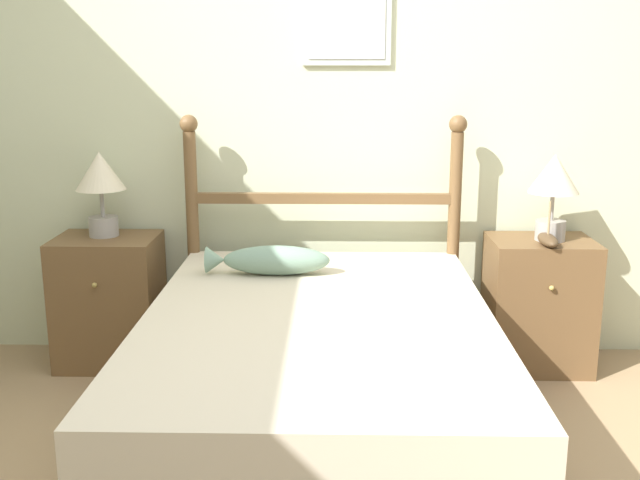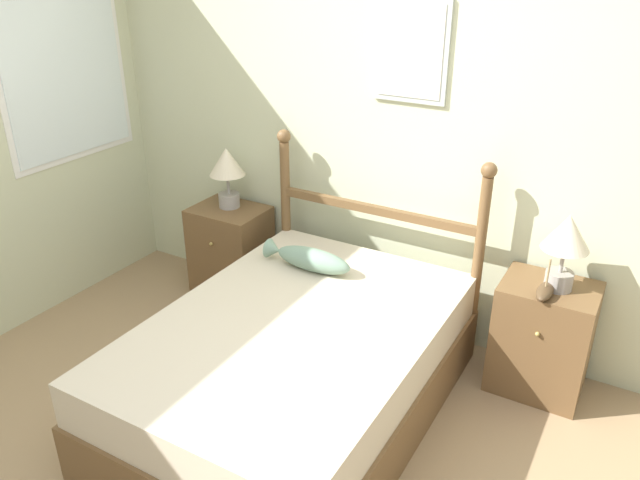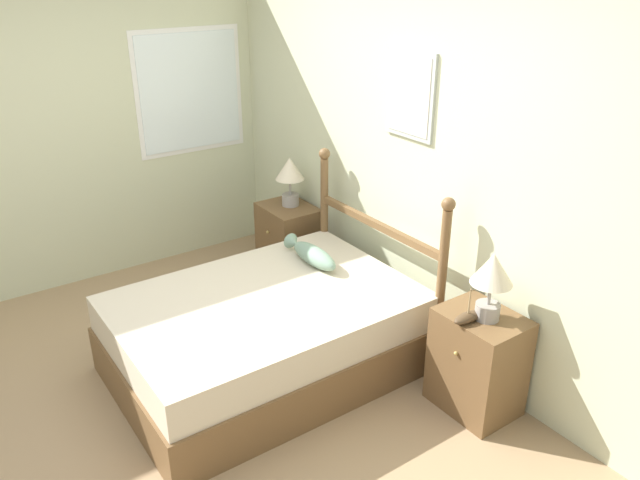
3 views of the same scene
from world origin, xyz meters
TOP-DOWN VIEW (x-y plane):
  - ground_plane at (0.00, 0.00)m, footprint 16.00×16.00m
  - wall_back at (0.00, 1.73)m, footprint 6.40×0.08m
  - wall_left at (-2.13, 0.02)m, footprint 0.08×6.40m
  - bed at (-0.10, 0.63)m, footprint 1.34×1.91m
  - headboard at (-0.10, 1.55)m, footprint 1.37×0.09m
  - nightstand_left at (-1.15, 1.48)m, footprint 0.49×0.41m
  - nightstand_right at (0.96, 1.48)m, footprint 0.49×0.41m
  - table_lamp_left at (-1.16, 1.51)m, footprint 0.24×0.24m
  - table_lamp_right at (0.99, 1.47)m, footprint 0.24×0.24m
  - model_boat at (0.95, 1.36)m, footprint 0.08×0.21m
  - fish_pillow at (-0.32, 1.15)m, footprint 0.55×0.14m

SIDE VIEW (x-z plane):
  - ground_plane at x=0.00m, z-range 0.00..0.00m
  - bed at x=-0.10m, z-range 0.00..0.55m
  - nightstand_left at x=-1.15m, z-range 0.00..0.64m
  - nightstand_right at x=0.96m, z-range 0.00..0.64m
  - fish_pillow at x=-0.32m, z-range 0.56..0.69m
  - model_boat at x=0.95m, z-range 0.57..0.78m
  - headboard at x=-0.10m, z-range 0.08..1.31m
  - table_lamp_left at x=-1.16m, z-range 0.72..1.13m
  - table_lamp_right at x=0.99m, z-range 0.72..1.13m
  - wall_back at x=0.00m, z-range 0.00..2.55m
  - wall_left at x=-2.13m, z-range 0.00..2.55m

